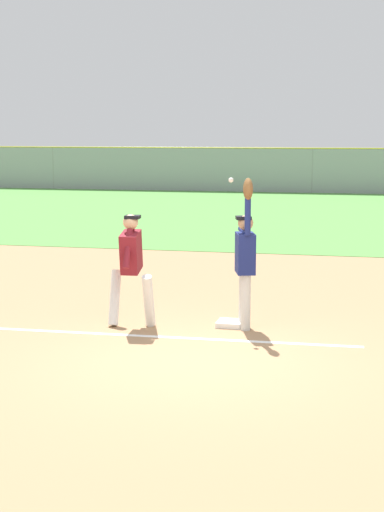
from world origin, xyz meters
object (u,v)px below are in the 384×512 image
first_base (230,323)px  runner (131,262)px  parked_car_tan (310,174)px  fielder (245,255)px  baseball (231,180)px  parked_car_green (188,173)px

first_base → runner: runner is taller
first_base → parked_car_tan: parked_car_tan is taller
fielder → runner: bearing=-8.1°
runner → baseball: 1.94m
first_base → fielder: fielder is taller
first_base → runner: 1.78m
first_base → runner: (-1.46, -0.33, 0.96)m
parked_car_green → runner: bearing=-77.8°
first_base → fielder: size_ratio=0.17×
runner → parked_car_green: (-5.70, 30.28, -0.32)m
runner → parked_car_tan: runner is taller
fielder → parked_car_tan: bearing=-104.3°
baseball → parked_car_green: (-7.17, 30.03, -1.56)m
parked_car_tan → fielder: bearing=-92.0°
first_base → baseball: size_ratio=5.14×
parked_car_green → parked_car_tan: bearing=5.0°
first_base → parked_car_tan: size_ratio=0.08×
fielder → runner: (-1.70, -0.23, -0.12)m
first_base → fielder: (0.24, -0.10, 1.08)m
first_base → baseball: 2.19m
parked_car_tan → first_base: bearing=-92.5°
fielder → parked_car_tan: (-0.77, 30.45, -0.45)m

